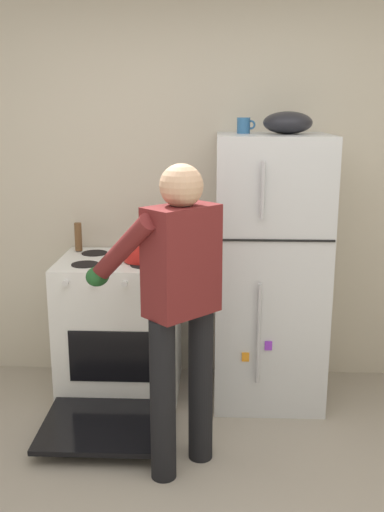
{
  "coord_description": "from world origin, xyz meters",
  "views": [
    {
      "loc": [
        0.06,
        -2.05,
        1.86
      ],
      "look_at": [
        -0.08,
        1.32,
        1.0
      ],
      "focal_mm": 41.41,
      "sensor_mm": 36.0,
      "label": 1
    }
  ],
  "objects_px": {
    "red_pot": "(142,251)",
    "pepper_mill": "(78,237)",
    "stove_range": "(120,329)",
    "refrigerator": "(269,270)",
    "mixing_bowl": "(288,123)",
    "person_cook": "(176,292)",
    "coffee_mug": "(244,125)"
  },
  "relations": [
    {
      "from": "red_pot",
      "to": "pepper_mill",
      "type": "relative_size",
      "value": 1.76
    },
    {
      "from": "stove_range",
      "to": "pepper_mill",
      "type": "distance_m",
      "value": 0.68
    },
    {
      "from": "refrigerator",
      "to": "pepper_mill",
      "type": "bearing_deg",
      "value": 170.98
    },
    {
      "from": "stove_range",
      "to": "mixing_bowl",
      "type": "relative_size",
      "value": 4.17
    },
    {
      "from": "person_cook",
      "to": "mixing_bowl",
      "type": "bearing_deg",
      "value": 53.42
    },
    {
      "from": "stove_range",
      "to": "person_cook",
      "type": "xyz_separation_m",
      "value": [
        0.43,
        -0.81,
        0.51
      ]
    },
    {
      "from": "person_cook",
      "to": "pepper_mill",
      "type": "relative_size",
      "value": 8.48
    },
    {
      "from": "refrigerator",
      "to": "red_pot",
      "type": "distance_m",
      "value": 0.81
    },
    {
      "from": "refrigerator",
      "to": "red_pot",
      "type": "bearing_deg",
      "value": -176.45
    },
    {
      "from": "refrigerator",
      "to": "stove_range",
      "type": "relative_size",
      "value": 1.39
    },
    {
      "from": "refrigerator",
      "to": "red_pot",
      "type": "xyz_separation_m",
      "value": [
        -0.8,
        -0.05,
        0.13
      ]
    },
    {
      "from": "coffee_mug",
      "to": "refrigerator",
      "type": "bearing_deg",
      "value": -15.83
    },
    {
      "from": "red_pot",
      "to": "mixing_bowl",
      "type": "height_order",
      "value": "mixing_bowl"
    },
    {
      "from": "stove_range",
      "to": "pepper_mill",
      "type": "height_order",
      "value": "pepper_mill"
    },
    {
      "from": "pepper_mill",
      "to": "mixing_bowl",
      "type": "relative_size",
      "value": 0.64
    },
    {
      "from": "person_cook",
      "to": "coffee_mug",
      "type": "height_order",
      "value": "coffee_mug"
    },
    {
      "from": "stove_range",
      "to": "red_pot",
      "type": "xyz_separation_m",
      "value": [
        0.16,
        -0.03,
        0.53
      ]
    },
    {
      "from": "refrigerator",
      "to": "mixing_bowl",
      "type": "relative_size",
      "value": 5.78
    },
    {
      "from": "refrigerator",
      "to": "person_cook",
      "type": "bearing_deg",
      "value": -122.85
    },
    {
      "from": "pepper_mill",
      "to": "mixing_bowl",
      "type": "xyz_separation_m",
      "value": [
        1.34,
        -0.2,
        0.75
      ]
    },
    {
      "from": "pepper_mill",
      "to": "coffee_mug",
      "type": "bearing_deg",
      "value": -7.88
    },
    {
      "from": "red_pot",
      "to": "pepper_mill",
      "type": "distance_m",
      "value": 0.52
    },
    {
      "from": "person_cook",
      "to": "red_pot",
      "type": "xyz_separation_m",
      "value": [
        -0.27,
        0.78,
        0.02
      ]
    },
    {
      "from": "stove_range",
      "to": "red_pot",
      "type": "distance_m",
      "value": 0.55
    },
    {
      "from": "refrigerator",
      "to": "coffee_mug",
      "type": "relative_size",
      "value": 15.14
    },
    {
      "from": "red_pot",
      "to": "coffee_mug",
      "type": "distance_m",
      "value": 0.99
    },
    {
      "from": "stove_range",
      "to": "coffee_mug",
      "type": "distance_m",
      "value": 1.52
    },
    {
      "from": "refrigerator",
      "to": "red_pot",
      "type": "relative_size",
      "value": 5.1
    },
    {
      "from": "person_cook",
      "to": "coffee_mug",
      "type": "relative_size",
      "value": 14.28
    },
    {
      "from": "stove_range",
      "to": "mixing_bowl",
      "type": "distance_m",
      "value": 1.68
    },
    {
      "from": "person_cook",
      "to": "mixing_bowl",
      "type": "xyz_separation_m",
      "value": [
        0.61,
        0.83,
        0.8
      ]
    },
    {
      "from": "coffee_mug",
      "to": "mixing_bowl",
      "type": "xyz_separation_m",
      "value": [
        0.26,
        -0.05,
        0.02
      ]
    }
  ]
}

